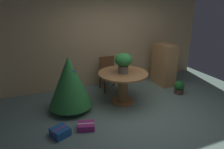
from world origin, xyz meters
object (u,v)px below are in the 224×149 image
Objects in this scene: wooden_chair_far at (108,71)px; potted_plant at (179,87)px; holiday_tree at (70,81)px; gift_box_blue at (60,132)px; wooden_cabinet at (164,64)px; round_dining_table at (123,82)px; gift_box_purple at (86,126)px; flower_vase at (123,61)px.

potted_plant is at bearing -33.43° from wooden_chair_far.
gift_box_blue is (-0.40, -0.87, -0.62)m from holiday_tree.
round_dining_table is at bearing -158.59° from wooden_cabinet.
round_dining_table is 0.98× the size of wooden_cabinet.
wooden_chair_far reaches higher than gift_box_purple.
wooden_chair_far is (0.01, 0.95, -0.53)m from flower_vase.
round_dining_table is 1.74m from wooden_cabinet.
holiday_tree is 1.07m from gift_box_purple.
flower_vase is 2.03m from gift_box_blue.
flower_vase reaches higher than gift_box_purple.
round_dining_table is 0.51m from flower_vase.
wooden_cabinet is at bearing 23.27° from gift_box_blue.
gift_box_blue is at bearing -168.82° from potted_plant.
wooden_cabinet is (2.75, 1.38, 0.54)m from gift_box_purple.
gift_box_purple is 1.02× the size of potted_plant.
wooden_chair_far is 0.76× the size of wooden_cabinet.
flower_vase is 1.26× the size of gift_box_purple.
holiday_tree reaches higher than gift_box_blue.
holiday_tree is at bearing -169.45° from wooden_cabinet.
gift_box_blue is 3.29m from potted_plant.
gift_box_purple is (-1.12, -0.73, -0.99)m from flower_vase.
flower_vase is 1.66m from gift_box_purple.
wooden_chair_far is 2.39m from gift_box_blue.
potted_plant is at bearing 12.84° from gift_box_purple.
wooden_cabinet is at bearing 21.41° from round_dining_table.
flower_vase reaches higher than potted_plant.
flower_vase reaches higher than round_dining_table.
holiday_tree reaches higher than round_dining_table.
holiday_tree is 2.90m from wooden_cabinet.
round_dining_table is 2.99× the size of gift_box_blue.
round_dining_table is at bearing -90.00° from wooden_chair_far.
wooden_cabinet is 0.87m from potted_plant.
round_dining_table is at bearing 66.68° from flower_vase.
round_dining_table is 1.29× the size of wooden_chair_far.
flower_vase is 0.39× the size of wooden_cabinet.
holiday_tree reaches higher than gift_box_purple.
holiday_tree is at bearing 175.20° from round_dining_table.
wooden_cabinet is at bearing 26.68° from gift_box_purple.
wooden_chair_far reaches higher than potted_plant.
gift_box_blue is 0.33× the size of wooden_cabinet.
potted_plant is (1.60, -0.10, -0.86)m from flower_vase.
holiday_tree is 3.23× the size of gift_box_blue.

